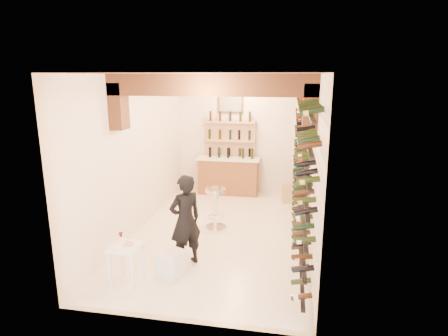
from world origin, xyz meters
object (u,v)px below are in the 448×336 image
white_stool (172,264)px  person (185,220)px  tasting_table (126,252)px  back_counter (228,174)px  chrome_barstool (216,205)px  wine_rack (300,163)px  crate_lower (290,197)px

white_stool → person: (0.11, 0.46, 0.57)m
tasting_table → white_stool: (0.60, 0.36, -0.33)m
back_counter → chrome_barstool: 2.46m
chrome_barstool → person: bearing=-96.7°
wine_rack → back_counter: bearing=124.7°
back_counter → crate_lower: bearing=-14.9°
white_stool → crate_lower: size_ratio=1.02×
tasting_table → person: bearing=52.8°
back_counter → tasting_table: 4.96m
back_counter → person: size_ratio=1.07×
tasting_table → crate_lower: tasting_table is taller
white_stool → chrome_barstool: (0.30, 2.09, 0.29)m
person → chrome_barstool: (0.19, 1.63, -0.29)m
chrome_barstool → crate_lower: 2.57m
back_counter → crate_lower: (1.69, -0.45, -0.40)m
wine_rack → chrome_barstool: wine_rack is taller
wine_rack → white_stool: wine_rack is taller
tasting_table → person: (0.71, 0.82, 0.25)m
white_stool → crate_lower: 4.50m
person → back_counter: bearing=-135.1°
tasting_table → wine_rack: bearing=44.7°
chrome_barstool → wine_rack: bearing=-6.3°
crate_lower → back_counter: bearing=165.1°
chrome_barstool → crate_lower: chrome_barstool is taller
back_counter → person: (-0.05, -4.09, 0.26)m
tasting_table → chrome_barstool: bearing=73.4°
wine_rack → white_stool: 3.06m
back_counter → person: bearing=-90.7°
back_counter → chrome_barstool: (0.14, -2.46, -0.02)m
wine_rack → chrome_barstool: (-1.69, 0.19, -1.04)m
crate_lower → white_stool: bearing=-114.2°
tasting_table → person: size_ratio=0.51×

